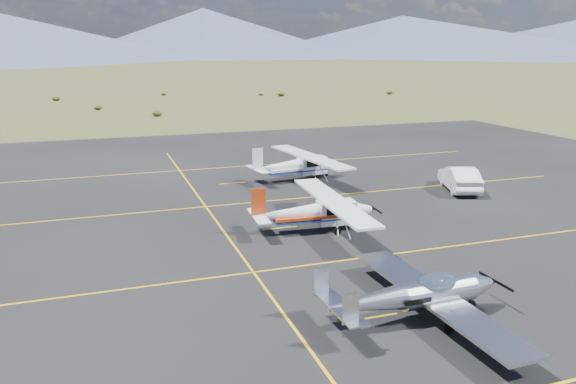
{
  "coord_description": "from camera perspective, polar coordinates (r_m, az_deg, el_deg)",
  "views": [
    {
      "loc": [
        -12.0,
        -20.14,
        9.6
      ],
      "look_at": [
        -2.01,
        8.97,
        1.6
      ],
      "focal_mm": 35.0,
      "sensor_mm": 36.0,
      "label": 1
    }
  ],
  "objects": [
    {
      "name": "aircraft_cessna",
      "position": [
        29.86,
        2.79,
        -1.92
      ],
      "size": [
        6.04,
        10.07,
        2.55
      ],
      "rotation": [
        0.0,
        0.0,
        -0.06
      ],
      "color": "white",
      "rests_on": "apron"
    },
    {
      "name": "aircraft_plain",
      "position": [
        41.38,
        0.97,
        2.81
      ],
      "size": [
        6.32,
        10.45,
        2.63
      ],
      "rotation": [
        0.0,
        0.0,
        0.14
      ],
      "color": "silver",
      "rests_on": "apron"
    },
    {
      "name": "apron",
      "position": [
        31.19,
        4.67,
        -3.41
      ],
      "size": [
        72.0,
        72.0,
        0.02
      ],
      "primitive_type": "cube",
      "color": "black",
      "rests_on": "ground"
    },
    {
      "name": "sedan",
      "position": [
        40.22,
        17.03,
        1.36
      ],
      "size": [
        3.42,
        5.4,
        1.68
      ],
      "primitive_type": "imported",
      "rotation": [
        0.0,
        0.0,
        2.79
      ],
      "color": "white",
      "rests_on": "apron"
    },
    {
      "name": "ground",
      "position": [
        25.33,
        11.05,
        -7.98
      ],
      "size": [
        1600.0,
        1600.0,
        0.0
      ],
      "primitive_type": "plane",
      "color": "#383D1C",
      "rests_on": "ground"
    },
    {
      "name": "aircraft_low_wing",
      "position": [
        20.95,
        13.12,
        -10.13
      ],
      "size": [
        6.73,
        9.4,
        2.05
      ],
      "rotation": [
        0.0,
        0.0,
        0.03
      ],
      "color": "#BABCC2",
      "rests_on": "apron"
    }
  ]
}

